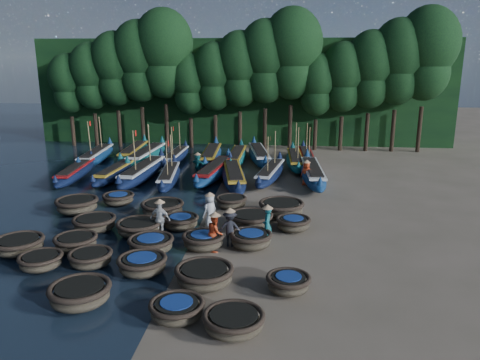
# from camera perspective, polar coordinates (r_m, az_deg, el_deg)

# --- Properties ---
(ground) EXTENTS (120.00, 120.00, 0.00)m
(ground) POSITION_cam_1_polar(r_m,az_deg,el_deg) (24.63, -4.65, -4.98)
(ground) COLOR #7E6D5C
(ground) RESTS_ON ground
(foliage_wall) EXTENTS (40.00, 3.00, 10.00)m
(foliage_wall) POSITION_cam_1_polar(r_m,az_deg,el_deg) (46.61, 0.29, 10.72)
(foliage_wall) COLOR black
(foliage_wall) RESTS_ON ground
(coracle_2) EXTENTS (2.26, 2.26, 0.78)m
(coracle_2) POSITION_cam_1_polar(r_m,az_deg,el_deg) (17.37, -18.92, -12.99)
(coracle_2) COLOR brown
(coracle_2) RESTS_ON ground
(coracle_3) EXTENTS (1.99, 1.99, 0.63)m
(coracle_3) POSITION_cam_1_polar(r_m,az_deg,el_deg) (15.90, -7.71, -15.31)
(coracle_3) COLOR brown
(coracle_3) RESTS_ON ground
(coracle_4) EXTENTS (1.97, 1.97, 0.65)m
(coracle_4) POSITION_cam_1_polar(r_m,az_deg,el_deg) (15.13, -0.75, -16.85)
(coracle_4) COLOR brown
(coracle_4) RESTS_ON ground
(coracle_5) EXTENTS (1.93, 1.93, 0.64)m
(coracle_5) POSITION_cam_1_polar(r_m,az_deg,el_deg) (20.68, -23.12, -9.06)
(coracle_5) COLOR brown
(coracle_5) RESTS_ON ground
(coracle_6) EXTENTS (1.92, 1.92, 0.66)m
(coracle_6) POSITION_cam_1_polar(r_m,az_deg,el_deg) (20.22, -17.75, -9.05)
(coracle_6) COLOR brown
(coracle_6) RESTS_ON ground
(coracle_7) EXTENTS (2.20, 2.20, 0.73)m
(coracle_7) POSITION_cam_1_polar(r_m,az_deg,el_deg) (19.04, -11.83, -10.01)
(coracle_7) COLOR brown
(coracle_7) RESTS_ON ground
(coracle_8) EXTENTS (2.44, 2.44, 0.77)m
(coracle_8) POSITION_cam_1_polar(r_m,az_deg,el_deg) (17.80, -4.37, -11.49)
(coracle_8) COLOR brown
(coracle_8) RESTS_ON ground
(coracle_9) EXTENTS (1.66, 1.66, 0.67)m
(coracle_9) POSITION_cam_1_polar(r_m,az_deg,el_deg) (17.41, 5.92, -12.35)
(coracle_9) COLOR brown
(coracle_9) RESTS_ON ground
(coracle_10) EXTENTS (2.61, 2.61, 0.72)m
(coracle_10) POSITION_cam_1_polar(r_m,az_deg,el_deg) (22.61, -25.33, -7.15)
(coracle_10) COLOR brown
(coracle_10) RESTS_ON ground
(coracle_11) EXTENTS (1.99, 1.99, 0.72)m
(coracle_11) POSITION_cam_1_polar(r_m,az_deg,el_deg) (21.93, -19.38, -7.19)
(coracle_11) COLOR brown
(coracle_11) RESTS_ON ground
(coracle_12) EXTENTS (2.38, 2.38, 0.71)m
(coracle_12) POSITION_cam_1_polar(r_m,az_deg,el_deg) (20.93, -10.80, -7.66)
(coracle_12) COLOR brown
(coracle_12) RESTS_ON ground
(coracle_13) EXTENTS (1.91, 1.91, 0.72)m
(coracle_13) POSITION_cam_1_polar(r_m,az_deg,el_deg) (21.00, -4.50, -7.34)
(coracle_13) COLOR brown
(coracle_13) RESTS_ON ground
(coracle_14) EXTENTS (2.22, 2.22, 0.75)m
(coracle_14) POSITION_cam_1_polar(r_m,az_deg,el_deg) (21.02, 1.36, -7.21)
(coracle_14) COLOR brown
(coracle_14) RESTS_ON ground
(coracle_15) EXTENTS (2.46, 2.46, 0.74)m
(coracle_15) POSITION_cam_1_polar(r_m,az_deg,el_deg) (24.07, -17.32, -5.04)
(coracle_15) COLOR brown
(coracle_15) RESTS_ON ground
(coracle_16) EXTENTS (2.59, 2.59, 0.75)m
(coracle_16) POSITION_cam_1_polar(r_m,az_deg,el_deg) (22.91, -12.22, -5.68)
(coracle_16) COLOR brown
(coracle_16) RESTS_ON ground
(coracle_17) EXTENTS (1.84, 1.84, 0.69)m
(coracle_17) POSITION_cam_1_polar(r_m,az_deg,el_deg) (23.44, -7.26, -5.05)
(coracle_17) COLOR brown
(coracle_17) RESTS_ON ground
(coracle_18) EXTENTS (2.57, 2.57, 0.77)m
(coracle_18) POSITION_cam_1_polar(r_m,az_deg,el_deg) (23.39, 1.31, -4.86)
(coracle_18) COLOR brown
(coracle_18) RESTS_ON ground
(coracle_19) EXTENTS (1.93, 1.93, 0.68)m
(coracle_19) POSITION_cam_1_polar(r_m,az_deg,el_deg) (23.19, 6.51, -5.26)
(coracle_19) COLOR brown
(coracle_19) RESTS_ON ground
(coracle_20) EXTENTS (2.66, 2.66, 0.84)m
(coracle_20) POSITION_cam_1_polar(r_m,az_deg,el_deg) (27.05, -19.26, -2.88)
(coracle_20) COLOR brown
(coracle_20) RESTS_ON ground
(coracle_21) EXTENTS (1.84, 1.84, 0.66)m
(coracle_21) POSITION_cam_1_polar(r_m,az_deg,el_deg) (27.91, -14.61, -2.20)
(coracle_21) COLOR brown
(coracle_21) RESTS_ON ground
(coracle_22) EXTENTS (2.31, 2.31, 0.81)m
(coracle_22) POSITION_cam_1_polar(r_m,az_deg,el_deg) (25.40, -9.43, -3.40)
(coracle_22) COLOR brown
(coracle_22) RESTS_ON ground
(coracle_23) EXTENTS (2.02, 2.02, 0.66)m
(coracle_23) POSITION_cam_1_polar(r_m,az_deg,el_deg) (26.46, -1.08, -2.65)
(coracle_23) COLOR brown
(coracle_23) RESTS_ON ground
(coracle_24) EXTENTS (2.91, 2.91, 0.83)m
(coracle_24) POSITION_cam_1_polar(r_m,az_deg,el_deg) (25.17, 5.07, -3.41)
(coracle_24) COLOR brown
(coracle_24) RESTS_ON ground
(long_boat_1) EXTENTS (2.05, 7.67, 1.36)m
(long_boat_1) POSITION_cam_1_polar(r_m,az_deg,el_deg) (34.56, -19.40, 0.91)
(long_boat_1) COLOR #101A3B
(long_boat_1) RESTS_ON ground
(long_boat_2) EXTENTS (1.77, 7.55, 1.33)m
(long_boat_2) POSITION_cam_1_polar(r_m,az_deg,el_deg) (33.84, -14.83, 0.96)
(long_boat_2) COLOR #101A3B
(long_boat_2) RESTS_ON ground
(long_boat_3) EXTENTS (2.03, 8.75, 3.72)m
(long_boat_3) POSITION_cam_1_polar(r_m,az_deg,el_deg) (33.12, -11.76, 1.00)
(long_boat_3) COLOR #101A3B
(long_boat_3) RESTS_ON ground
(long_boat_4) EXTENTS (2.20, 7.42, 3.18)m
(long_boat_4) POSITION_cam_1_polar(r_m,az_deg,el_deg) (31.90, -8.67, 0.46)
(long_boat_4) COLOR #101A3B
(long_boat_4) RESTS_ON ground
(long_boat_5) EXTENTS (2.54, 8.29, 1.47)m
(long_boat_5) POSITION_cam_1_polar(r_m,az_deg,el_deg) (32.78, -3.16, 1.10)
(long_boat_5) COLOR navy
(long_boat_5) RESTS_ON ground
(long_boat_6) EXTENTS (2.95, 8.55, 1.53)m
(long_boat_6) POSITION_cam_1_polar(r_m,az_deg,el_deg) (31.25, -0.77, 0.47)
(long_boat_6) COLOR #101A3B
(long_boat_6) RESTS_ON ground
(long_boat_7) EXTENTS (2.57, 7.65, 3.29)m
(long_boat_7) POSITION_cam_1_polar(r_m,az_deg,el_deg) (32.46, 3.71, 0.88)
(long_boat_7) COLOR #101A3B
(long_boat_7) RESTS_ON ground
(long_boat_8) EXTENTS (1.94, 8.75, 1.54)m
(long_boat_8) POSITION_cam_1_polar(r_m,az_deg,el_deg) (32.34, 8.85, 0.80)
(long_boat_8) COLOR navy
(long_boat_8) RESTS_ON ground
(long_boat_9) EXTENTS (2.11, 8.41, 3.58)m
(long_boat_9) POSITION_cam_1_polar(r_m,az_deg,el_deg) (39.43, -17.13, 2.81)
(long_boat_9) COLOR navy
(long_boat_9) RESTS_ON ground
(long_boat_10) EXTENTS (1.93, 8.32, 1.47)m
(long_boat_10) POSITION_cam_1_polar(r_m,az_deg,el_deg) (40.31, -12.83, 3.34)
(long_boat_10) COLOR #0F5356
(long_boat_10) RESTS_ON ground
(long_boat_11) EXTENTS (1.95, 8.80, 1.55)m
(long_boat_11) POSITION_cam_1_polar(r_m,az_deg,el_deg) (38.60, -11.29, 2.97)
(long_boat_11) COLOR #0F5356
(long_boat_11) RESTS_ON ground
(long_boat_12) EXTENTS (1.43, 7.33, 3.11)m
(long_boat_12) POSITION_cam_1_polar(r_m,az_deg,el_deg) (38.22, -7.81, 2.86)
(long_boat_12) COLOR #101A3B
(long_boat_12) RESTS_ON ground
(long_boat_13) EXTENTS (1.89, 8.62, 1.52)m
(long_boat_13) POSITION_cam_1_polar(r_m,az_deg,el_deg) (37.86, -3.55, 2.98)
(long_boat_13) COLOR navy
(long_boat_13) RESTS_ON ground
(long_boat_14) EXTENTS (1.49, 8.06, 1.42)m
(long_boat_14) POSITION_cam_1_polar(r_m,az_deg,el_deg) (37.38, -0.43, 2.80)
(long_boat_14) COLOR #0F5356
(long_boat_14) RESTS_ON ground
(long_boat_15) EXTENTS (2.88, 8.41, 1.50)m
(long_boat_15) POSITION_cam_1_polar(r_m,az_deg,el_deg) (38.09, 2.34, 3.06)
(long_boat_15) COLOR navy
(long_boat_15) RESTS_ON ground
(long_boat_16) EXTENTS (1.68, 7.80, 3.31)m
(long_boat_16) POSITION_cam_1_polar(r_m,az_deg,el_deg) (36.61, 6.74, 2.42)
(long_boat_16) COLOR #0F5356
(long_boat_16) RESTS_ON ground
(long_boat_17) EXTENTS (1.54, 7.30, 3.10)m
(long_boat_17) POSITION_cam_1_polar(r_m,az_deg,el_deg) (38.15, 8.08, 2.82)
(long_boat_17) COLOR #101A3B
(long_boat_17) RESTS_ON ground
(fisherman_0) EXTENTS (0.93, 1.01, 1.93)m
(fisherman_0) POSITION_cam_1_polar(r_m,az_deg,el_deg) (23.46, -3.68, -3.60)
(fisherman_0) COLOR silver
(fisherman_0) RESTS_ON ground
(fisherman_1) EXTENTS (0.52, 0.66, 1.94)m
(fisherman_1) POSITION_cam_1_polar(r_m,az_deg,el_deg) (21.46, 3.34, -5.25)
(fisherman_1) COLOR #186568
(fisherman_1) RESTS_ON ground
(fisherman_2) EXTENTS (0.79, 0.93, 1.88)m
(fisherman_2) POSITION_cam_1_polar(r_m,az_deg,el_deg) (20.68, -3.05, -6.24)
(fisherman_2) COLOR red
(fisherman_2) RESTS_ON ground
(fisherman_3) EXTENTS (1.14, 0.69, 1.92)m
(fisherman_3) POSITION_cam_1_polar(r_m,az_deg,el_deg) (21.08, -1.24, -5.79)
(fisherman_3) COLOR black
(fisherman_3) RESTS_ON ground
(fisherman_4) EXTENTS (1.11, 0.67, 1.96)m
(fisherman_4) POSITION_cam_1_polar(r_m,az_deg,el_deg) (22.49, -9.70, -4.56)
(fisherman_4) COLOR silver
(fisherman_4) RESTS_ON ground
(fisherman_5) EXTENTS (1.43, 1.26, 1.76)m
(fisherman_5) POSITION_cam_1_polar(r_m,az_deg,el_deg) (33.96, -5.15, 1.99)
(fisherman_5) COLOR #186568
(fisherman_5) RESTS_ON ground
(fisherman_6) EXTENTS (0.94, 0.87, 1.81)m
(fisherman_6) POSITION_cam_1_polar(r_m,az_deg,el_deg) (31.38, 8.10, 0.93)
(fisherman_6) COLOR red
(fisherman_6) RESTS_ON ground
(tree_0) EXTENTS (3.68, 3.68, 8.68)m
(tree_0) POSITION_cam_1_polar(r_m,az_deg,el_deg) (47.37, -20.16, 11.08)
(tree_0) COLOR black
(tree_0) RESTS_ON ground
(tree_1) EXTENTS (4.09, 4.09, 9.65)m
(tree_1) POSITION_cam_1_polar(r_m,az_deg,el_deg) (46.41, -17.62, 12.07)
(tree_1) COLOR black
(tree_1) RESTS_ON ground
(tree_2) EXTENTS (4.51, 4.51, 10.63)m
(tree_2) POSITION_cam_1_polar(r_m,az_deg,el_deg) (45.56, -14.95, 13.07)
(tree_2) COLOR black
(tree_2) RESTS_ON ground
(tree_3) EXTENTS (4.92, 4.92, 11.60)m
(tree_3) POSITION_cam_1_polar(r_m,az_deg,el_deg) (44.81, -12.16, 14.07)
(tree_3) COLOR black
(tree_3) RESTS_ON ground
(tree_4) EXTENTS (5.34, 5.34, 12.58)m
(tree_4) POSITION_cam_1_polar(r_m,az_deg,el_deg) (44.19, -9.26, 15.08)
(tree_4) COLOR black
(tree_4) RESTS_ON ground
(tree_5) EXTENTS (3.68, 3.68, 8.68)m
(tree_5) POSITION_cam_1_polar(r_m,az_deg,el_deg) (43.74, -6.13, 11.64)
(tree_5) COLOR black
(tree_5) RESTS_ON ground
(tree_6) EXTENTS (4.09, 4.09, 9.65)m
(tree_6) POSITION_cam_1_polar(r_m,az_deg,el_deg) (43.31, -3.10, 12.57)
(tree_6) COLOR black
(tree_6) RESTS_ON ground
(tree_7) EXTENTS (4.51, 4.51, 10.63)m
(tree_7) POSITION_cam_1_polar(r_m,az_deg,el_deg) (43.01, 0.00, 13.48)
(tree_7) COLOR black
(tree_7) RESTS_ON ground
(tree_8) EXTENTS (4.92, 4.92, 11.60)m
(tree_8) POSITION_cam_1_polar(r_m,az_deg,el_deg) (42.84, 3.17, 14.35)
(tree_8) COLOR black
(tree_8) RESTS_ON ground
(tree_9) EXTENTS (5.34, 5.34, 12.58)m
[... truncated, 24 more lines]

